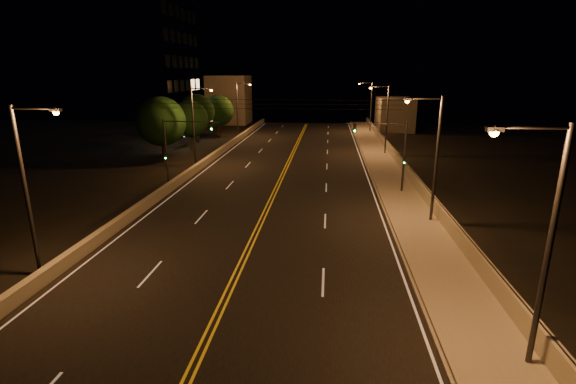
# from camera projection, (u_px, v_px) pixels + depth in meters

# --- Properties ---
(road) EXTENTS (18.00, 120.00, 0.02)m
(road) POSITION_uv_depth(u_px,v_px,m) (263.00, 217.00, 30.42)
(road) COLOR black
(road) RESTS_ON ground
(sidewalk) EXTENTS (3.60, 120.00, 0.30)m
(sidewalk) POSITION_uv_depth(u_px,v_px,m) (415.00, 220.00, 29.38)
(sidewalk) COLOR gray
(sidewalk) RESTS_ON ground
(curb) EXTENTS (0.14, 120.00, 0.15)m
(curb) POSITION_uv_depth(u_px,v_px,m) (388.00, 220.00, 29.57)
(curb) COLOR gray
(curb) RESTS_ON ground
(parapet_wall) EXTENTS (0.30, 120.00, 1.00)m
(parapet_wall) POSITION_uv_depth(u_px,v_px,m) (440.00, 212.00, 29.05)
(parapet_wall) COLOR gray
(parapet_wall) RESTS_ON sidewalk
(jersey_barrier) EXTENTS (0.45, 120.00, 0.76)m
(jersey_barrier) POSITION_uv_depth(u_px,v_px,m) (140.00, 208.00, 31.19)
(jersey_barrier) COLOR gray
(jersey_barrier) RESTS_ON ground
(distant_building_right) EXTENTS (6.00, 10.00, 5.85)m
(distant_building_right) POSITION_uv_depth(u_px,v_px,m) (394.00, 114.00, 76.29)
(distant_building_right) COLOR slate
(distant_building_right) RESTS_ON ground
(distant_building_left) EXTENTS (8.00, 8.00, 9.63)m
(distant_building_left) POSITION_uv_depth(u_px,v_px,m) (229.00, 100.00, 85.97)
(distant_building_left) COLOR slate
(distant_building_left) RESTS_ON ground
(parapet_rail) EXTENTS (0.06, 120.00, 0.06)m
(parapet_rail) POSITION_uv_depth(u_px,v_px,m) (440.00, 204.00, 28.90)
(parapet_rail) COLOR black
(parapet_rail) RESTS_ON parapet_wall
(lane_markings) EXTENTS (17.32, 116.00, 0.00)m
(lane_markings) POSITION_uv_depth(u_px,v_px,m) (263.00, 217.00, 30.35)
(lane_markings) COLOR silver
(lane_markings) RESTS_ON road
(streetlight_0) EXTENTS (2.55, 0.28, 8.67)m
(streetlight_0) POSITION_uv_depth(u_px,v_px,m) (542.00, 236.00, 13.42)
(streetlight_0) COLOR #2D2D33
(streetlight_0) RESTS_ON ground
(streetlight_1) EXTENTS (2.55, 0.28, 8.67)m
(streetlight_1) POSITION_uv_depth(u_px,v_px,m) (433.00, 152.00, 27.68)
(streetlight_1) COLOR #2D2D33
(streetlight_1) RESTS_ON ground
(streetlight_2) EXTENTS (2.55, 0.28, 8.67)m
(streetlight_2) POSITION_uv_depth(u_px,v_px,m) (385.00, 115.00, 51.83)
(streetlight_2) COLOR #2D2D33
(streetlight_2) RESTS_ON ground
(streetlight_3) EXTENTS (2.55, 0.28, 8.67)m
(streetlight_3) POSITION_uv_depth(u_px,v_px,m) (370.00, 104.00, 71.87)
(streetlight_3) COLOR #2D2D33
(streetlight_3) RESTS_ON ground
(streetlight_4) EXTENTS (2.55, 0.28, 8.67)m
(streetlight_4) POSITION_uv_depth(u_px,v_px,m) (29.00, 181.00, 20.33)
(streetlight_4) COLOR #2D2D33
(streetlight_4) RESTS_ON ground
(streetlight_5) EXTENTS (2.55, 0.28, 8.67)m
(streetlight_5) POSITION_uv_depth(u_px,v_px,m) (196.00, 121.00, 45.48)
(streetlight_5) COLOR #2D2D33
(streetlight_5) RESTS_ON ground
(streetlight_6) EXTENTS (2.55, 0.28, 8.67)m
(streetlight_6) POSITION_uv_depth(u_px,v_px,m) (239.00, 106.00, 66.99)
(streetlight_6) COLOR #2D2D33
(streetlight_6) RESTS_ON ground
(traffic_signal_right) EXTENTS (5.11, 0.31, 6.24)m
(traffic_signal_right) POSITION_uv_depth(u_px,v_px,m) (393.00, 149.00, 35.09)
(traffic_signal_right) COLOR #2D2D33
(traffic_signal_right) RESTS_ON ground
(traffic_signal_left) EXTENTS (5.11, 0.31, 6.24)m
(traffic_signal_left) POSITION_uv_depth(u_px,v_px,m) (176.00, 145.00, 36.84)
(traffic_signal_left) COLOR #2D2D33
(traffic_signal_left) RESTS_ON ground
(overhead_wires) EXTENTS (22.00, 0.03, 0.83)m
(overhead_wires) POSITION_uv_depth(u_px,v_px,m) (278.00, 104.00, 37.49)
(overhead_wires) COLOR black
(building_tower) EXTENTS (24.00, 15.00, 27.62)m
(building_tower) POSITION_uv_depth(u_px,v_px,m) (102.00, 50.00, 59.90)
(building_tower) COLOR slate
(building_tower) RESTS_ON ground
(tree_0) EXTENTS (5.61, 5.61, 7.60)m
(tree_0) POSITION_uv_depth(u_px,v_px,m) (161.00, 121.00, 47.58)
(tree_0) COLOR black
(tree_0) RESTS_ON ground
(tree_1) EXTENTS (4.90, 4.90, 6.64)m
(tree_1) POSITION_uv_depth(u_px,v_px,m) (190.00, 119.00, 55.77)
(tree_1) COLOR black
(tree_1) RESTS_ON ground
(tree_2) EXTENTS (5.30, 5.30, 7.18)m
(tree_2) POSITION_uv_depth(u_px,v_px,m) (197.00, 112.00, 61.70)
(tree_2) COLOR black
(tree_2) RESTS_ON ground
(tree_3) EXTENTS (4.99, 4.99, 6.77)m
(tree_3) POSITION_uv_depth(u_px,v_px,m) (218.00, 111.00, 67.12)
(tree_3) COLOR black
(tree_3) RESTS_ON ground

